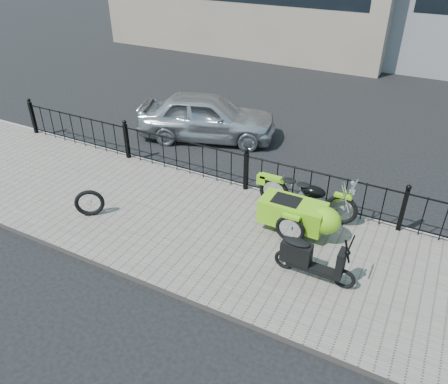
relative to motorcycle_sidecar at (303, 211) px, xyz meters
The scene contains 8 objects.
ground 1.86m from the motorcycle_sidecar, 168.85° to the right, with size 120.00×120.00×0.00m, color black.
sidewalk 2.00m from the motorcycle_sidecar, 154.08° to the right, with size 30.00×3.80×0.12m, color #6B625A.
curb 2.12m from the motorcycle_sidecar, 147.58° to the left, with size 30.00×0.10×0.12m, color gray.
iron_fence 1.98m from the motorcycle_sidecar, 151.00° to the left, with size 14.11×0.11×1.08m.
motorcycle_sidecar is the anchor object (origin of this frame).
scooter 1.37m from the motorcycle_sidecar, 66.50° to the right, with size 1.49×0.43×1.01m.
spare_tire 4.51m from the motorcycle_sidecar, 159.16° to the right, with size 0.63×0.63×0.09m, color black.
sedan_car 5.24m from the motorcycle_sidecar, 141.37° to the left, with size 1.62×4.02×1.37m, color #B7B9BE.
Camera 1 is at (3.69, -6.83, 5.55)m, focal length 35.00 mm.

